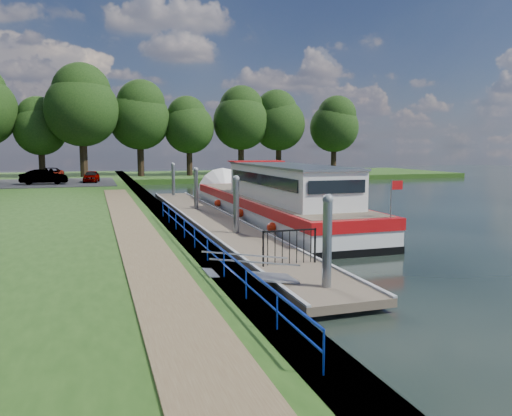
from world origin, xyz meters
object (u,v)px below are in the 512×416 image
object	(u,v)px
car_a	(91,176)
barge	(268,201)
car_d	(51,174)
car_b	(44,177)
pontoon	(213,223)

from	to	relation	value
car_a	barge	bearing A→B (deg)	-59.68
car_a	car_d	size ratio (longest dim) A/B	0.70
car_a	car_b	distance (m)	4.33
barge	pontoon	bearing A→B (deg)	-158.78
pontoon	barge	bearing A→B (deg)	21.22
car_a	car_d	distance (m)	4.82
car_b	pontoon	bearing A→B (deg)	-155.37
car_d	pontoon	bearing A→B (deg)	-66.94
car_b	car_d	xyz separation A→B (m)	(0.23, 4.53, -0.02)
car_d	car_a	bearing A→B (deg)	-34.86
pontoon	car_b	xyz separation A→B (m)	(-10.14, 22.67, 1.31)
pontoon	car_b	size ratio (longest dim) A/B	7.51
barge	car_d	bearing A→B (deg)	117.64
car_b	car_d	size ratio (longest dim) A/B	0.87
pontoon	car_a	xyz separation A→B (m)	(-6.11, 24.24, 1.20)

